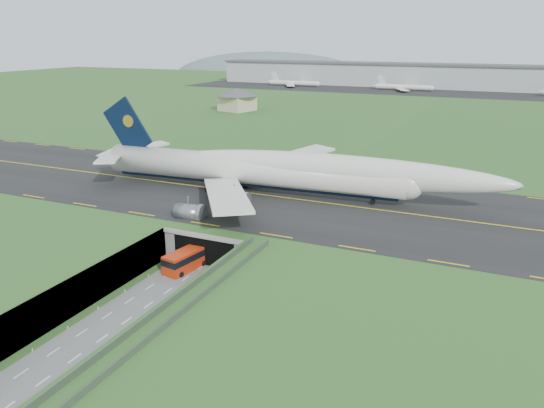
% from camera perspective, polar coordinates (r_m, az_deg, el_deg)
% --- Properties ---
extents(ground, '(900.00, 900.00, 0.00)m').
position_cam_1_polar(ground, '(88.16, -10.00, -8.51)').
color(ground, '#2F5B24').
rests_on(ground, ground).
extents(airfield_deck, '(800.00, 800.00, 6.00)m').
position_cam_1_polar(airfield_deck, '(86.89, -10.10, -6.73)').
color(airfield_deck, gray).
rests_on(airfield_deck, ground).
extents(trench_road, '(12.00, 75.00, 0.20)m').
position_cam_1_polar(trench_road, '(82.75, -12.93, -10.46)').
color(trench_road, slate).
rests_on(trench_road, ground).
extents(taxiway, '(800.00, 44.00, 0.18)m').
position_cam_1_polar(taxiway, '(112.74, -0.82, 0.95)').
color(taxiway, black).
rests_on(taxiway, airfield_deck).
extents(tunnel_portal, '(17.00, 22.30, 6.00)m').
position_cam_1_polar(tunnel_portal, '(99.87, -4.77, -3.02)').
color(tunnel_portal, gray).
rests_on(tunnel_portal, ground).
extents(guideway, '(3.00, 53.00, 7.05)m').
position_cam_1_polar(guideway, '(66.28, -11.54, -12.74)').
color(guideway, '#A8A8A3').
rests_on(guideway, ground).
extents(jumbo_jet, '(93.88, 60.40, 20.02)m').
position_cam_1_polar(jumbo_jet, '(111.58, 0.66, 3.59)').
color(jumbo_jet, silver).
rests_on(jumbo_jet, ground).
extents(shuttle_tram, '(4.61, 8.93, 3.45)m').
position_cam_1_polar(shuttle_tram, '(92.23, -9.27, -5.97)').
color(shuttle_tram, red).
rests_on(shuttle_tram, ground).
extents(service_building, '(23.23, 23.23, 10.26)m').
position_cam_1_polar(service_building, '(244.21, -3.78, 11.38)').
color(service_building, '#C4BB8D').
rests_on(service_building, ground).
extents(cargo_terminal, '(320.00, 67.00, 15.60)m').
position_cam_1_polar(cargo_terminal, '(367.95, 17.44, 13.02)').
color(cargo_terminal, '#B2B2B2').
rests_on(cargo_terminal, ground).
extents(distant_hills, '(700.00, 91.00, 60.00)m').
position_cam_1_polar(distant_hills, '(497.02, 26.76, 10.88)').
color(distant_hills, slate).
rests_on(distant_hills, ground).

